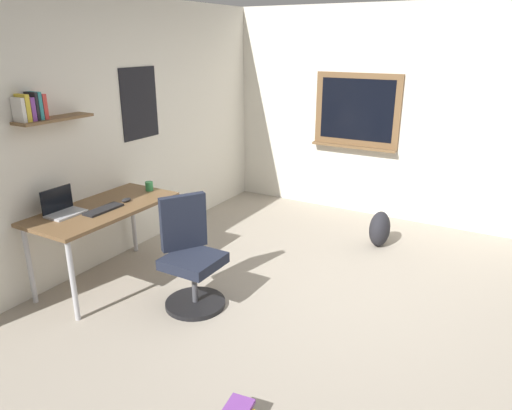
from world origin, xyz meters
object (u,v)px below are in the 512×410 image
object	(u,v)px
backpack	(380,229)
desk	(104,215)
office_chair	(191,260)
computer_mouse	(126,200)
laptop	(62,208)
coffee_mug	(149,186)
keyboard	(104,209)

from	to	relation	value
backpack	desk	bearing A→B (deg)	136.48
office_chair	computer_mouse	xyz separation A→B (m)	(0.14, 0.84, 0.36)
laptop	coffee_mug	world-z (taller)	laptop
laptop	computer_mouse	bearing A→B (deg)	-24.71
desk	coffee_mug	bearing A→B (deg)	-3.24
laptop	computer_mouse	size ratio (longest dim) A/B	2.98
coffee_mug	backpack	xyz separation A→B (m)	(1.51, -1.95, -0.60)
keyboard	backpack	bearing A→B (deg)	-41.39
desk	coffee_mug	xyz separation A→B (m)	(0.58, -0.03, 0.12)
laptop	computer_mouse	distance (m)	0.57
keyboard	computer_mouse	bearing A→B (deg)	0.00
laptop	keyboard	distance (m)	0.34
desk	keyboard	size ratio (longest dim) A/B	3.69
coffee_mug	office_chair	bearing A→B (deg)	-119.66
desk	computer_mouse	distance (m)	0.25
laptop	keyboard	bearing A→B (deg)	-44.99
desk	backpack	xyz separation A→B (m)	(2.09, -1.99, -0.47)
office_chair	coffee_mug	bearing A→B (deg)	60.34
desk	backpack	distance (m)	2.92
coffee_mug	computer_mouse	bearing A→B (deg)	-172.32
backpack	laptop	bearing A→B (deg)	138.23
keyboard	backpack	distance (m)	2.93
office_chair	coffee_mug	xyz separation A→B (m)	(0.51, 0.89, 0.39)
office_chair	backpack	bearing A→B (deg)	-27.78
computer_mouse	backpack	world-z (taller)	computer_mouse
office_chair	laptop	size ratio (longest dim) A/B	3.06
backpack	office_chair	bearing A→B (deg)	152.22
backpack	computer_mouse	bearing A→B (deg)	134.64
computer_mouse	coffee_mug	distance (m)	0.38
keyboard	computer_mouse	world-z (taller)	computer_mouse
office_chair	backpack	xyz separation A→B (m)	(2.02, -1.06, -0.21)
desk	keyboard	world-z (taller)	keyboard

